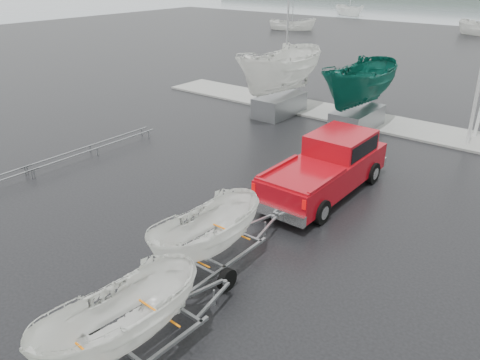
{
  "coord_description": "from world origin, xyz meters",
  "views": [
    {
      "loc": [
        7.92,
        -10.05,
        7.63
      ],
      "look_at": [
        -0.68,
        0.84,
        1.2
      ],
      "focal_mm": 35.0,
      "sensor_mm": 36.0,
      "label": 1
    }
  ],
  "objects": [
    {
      "name": "ground_plane",
      "position": [
        0.0,
        0.0,
        0.0
      ],
      "size": [
        120.0,
        120.0,
        0.0
      ],
      "primitive_type": "plane",
      "color": "black",
      "rests_on": "ground"
    },
    {
      "name": "dock",
      "position": [
        0.0,
        13.0,
        0.05
      ],
      "size": [
        30.0,
        3.0,
        0.12
      ],
      "primitive_type": "cube",
      "color": "#969791",
      "rests_on": "ground"
    },
    {
      "name": "pickup_truck",
      "position": [
        0.82,
        4.17,
        1.06
      ],
      "size": [
        2.27,
        6.12,
        2.03
      ],
      "rotation": [
        0.0,
        0.0,
        -0.0
      ],
      "color": "#9F0812",
      "rests_on": "ground"
    },
    {
      "name": "trailer_hitched",
      "position": [
        0.81,
        -2.4,
        2.4
      ],
      "size": [
        1.78,
        3.6,
        4.4
      ],
      "rotation": [
        0.0,
        0.0,
        -0.0
      ],
      "color": "gray",
      "rests_on": "ground"
    },
    {
      "name": "trailer_parked",
      "position": [
        1.66,
        -5.86,
        2.38
      ],
      "size": [
        1.8,
        3.64,
        4.36
      ],
      "rotation": [
        0.0,
        0.0,
        -0.03
      ],
      "color": "gray",
      "rests_on": "ground"
    },
    {
      "name": "keelboat_0",
      "position": [
        -5.94,
        11.0,
        4.07
      ],
      "size": [
        2.56,
        3.2,
        10.73
      ],
      "color": "gray",
      "rests_on": "ground"
    },
    {
      "name": "keelboat_1",
      "position": [
        -1.42,
        11.2,
        3.69
      ],
      "size": [
        2.33,
        3.2,
        7.31
      ],
      "color": "gray",
      "rests_on": "ground"
    },
    {
      "name": "mast_rack_0",
      "position": [
        -9.0,
        1.0,
        0.35
      ],
      "size": [
        0.56,
        6.5,
        0.06
      ],
      "rotation": [
        0.0,
        0.0,
        1.57
      ],
      "color": "gray",
      "rests_on": "ground"
    },
    {
      "name": "moored_boat_0",
      "position": [
        -25.2,
        42.52,
        0.01
      ],
      "size": [
        3.01,
        2.98,
        10.97
      ],
      "rotation": [
        0.0,
        0.0,
        2.0
      ],
      "color": "white",
      "rests_on": "ground"
    },
    {
      "name": "moored_boat_4",
      "position": [
        -27.93,
        63.99,
        0.0
      ],
      "size": [
        3.64,
        3.62,
        11.45
      ],
      "rotation": [
        0.0,
        0.0,
        1.0
      ],
      "color": "white",
      "rests_on": "ground"
    }
  ]
}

